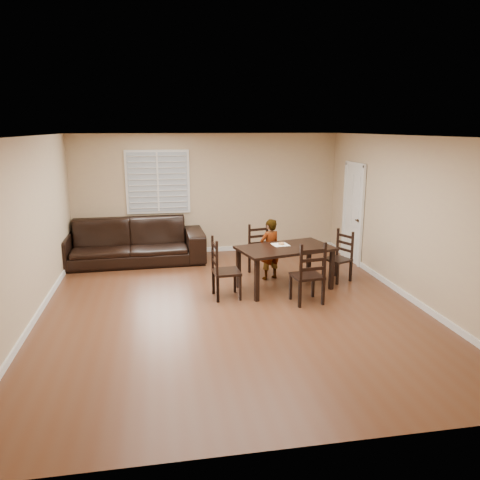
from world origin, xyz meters
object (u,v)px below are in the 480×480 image
chair_left (219,271)px  chair_far (310,277)px  donut (281,243)px  sofa (130,242)px  child (270,249)px  chair_right (342,257)px  chair_near (259,251)px  dining_table (285,252)px

chair_left → chair_far: bearing=-115.7°
donut → sofa: 3.44m
chair_left → donut: bearing=-72.4°
child → donut: bearing=85.0°
chair_right → sofa: bearing=-139.2°
chair_right → child: 1.37m
donut → chair_far: bearing=-78.2°
chair_near → sofa: 2.82m
chair_far → chair_right: 1.54m
dining_table → child: (-0.14, 0.58, -0.10)m
chair_near → child: child is taller
donut → sofa: sofa is taller
chair_far → child: size_ratio=0.90×
child → chair_near: bearing=-98.3°
chair_near → chair_far: bearing=-89.0°
child → sofa: (-2.68, 1.59, -0.12)m
chair_far → chair_left: 1.52m
chair_near → chair_far: size_ratio=0.93×
dining_table → sofa: bearing=128.7°
chair_left → chair_right: size_ratio=1.10×
chair_left → sofa: bearing=29.8°
chair_far → donut: chair_far is taller
dining_table → chair_near: 1.06m
dining_table → chair_right: chair_right is taller
chair_right → chair_left: bearing=-100.7°
chair_near → child: 0.47m
chair_right → child: (-1.34, 0.26, 0.15)m
sofa → chair_far: bearing=-46.8°
donut → chair_right: bearing=6.2°
chair_far → chair_right: bearing=-137.5°
chair_right → donut: bearing=-108.3°
chair_right → chair_near: bearing=-140.2°
chair_far → dining_table: bearing=-84.0°
donut → chair_left: bearing=-159.0°
chair_far → chair_right: chair_far is taller
chair_left → sofa: 2.92m
chair_near → sofa: bearing=143.6°
child → chair_far: bearing=81.6°
chair_left → donut: (1.19, 0.46, 0.32)m
chair_far → sofa: size_ratio=0.34×
chair_right → donut: size_ratio=8.49×
chair_near → sofa: chair_near is taller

